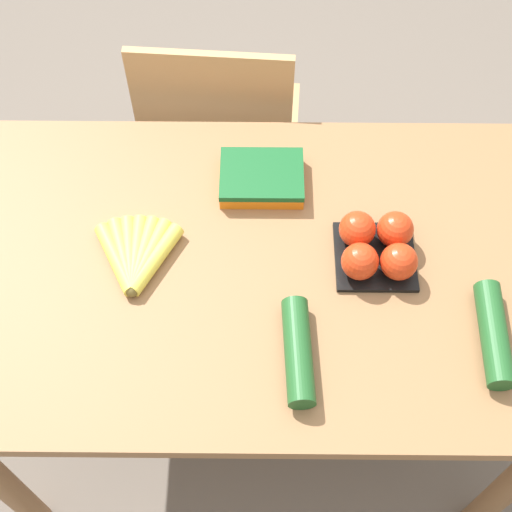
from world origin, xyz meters
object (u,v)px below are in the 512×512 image
Objects in this scene: cucumber_far at (494,334)px; chair at (222,142)px; cucumber_near at (298,351)px; carrot_bag at (262,177)px; banana_bunch at (136,256)px; tomato_pack at (377,247)px.

chair is at bearing 125.59° from cucumber_far.
carrot_bag is at bearing 99.51° from cucumber_near.
tomato_pack is (0.48, 0.01, 0.02)m from banana_bunch.
carrot_bag is (-0.23, 0.19, -0.02)m from tomato_pack.
cucumber_far is (0.36, 0.04, 0.00)m from cucumber_near.
tomato_pack is at bearing 53.77° from cucumber_near.
banana_bunch is at bearing 80.64° from chair.
chair is at bearing 120.50° from tomato_pack.
cucumber_far reaches higher than carrot_bag.
cucumber_near is (0.32, -0.21, 0.01)m from banana_bunch.
cucumber_near is at bearing 106.53° from chair.
tomato_pack is 0.78× the size of cucumber_near.
tomato_pack is 0.91× the size of carrot_bag.
banana_bunch is (-0.14, -0.59, 0.32)m from chair.
carrot_bag is 0.86× the size of cucumber_far.
tomato_pack reaches higher than carrot_bag.
cucumber_far is (0.54, -0.76, 0.33)m from chair.
chair reaches higher than cucumber_near.
banana_bunch is 0.38m from cucumber_near.
cucumber_far is (0.68, -0.17, 0.01)m from banana_bunch.
chair is 0.88m from cucumber_near.
cucumber_near is at bearing -126.23° from tomato_pack.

